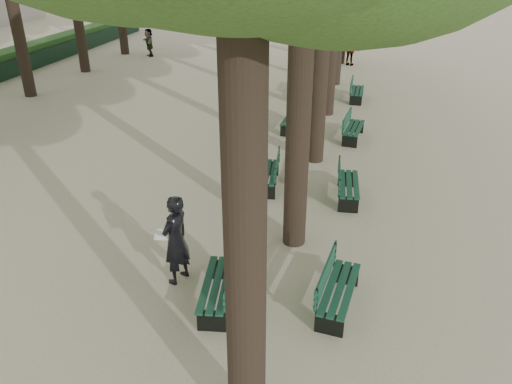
# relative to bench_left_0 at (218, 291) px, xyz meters

# --- Properties ---
(ground) EXTENTS (120.00, 120.00, 0.00)m
(ground) POSITION_rel_bench_left_0_xyz_m (-0.37, -0.49, -0.27)
(ground) COLOR tan
(ground) RESTS_ON ground
(bench_left_0) EXTENTS (0.79, 1.86, 0.92)m
(bench_left_0) POSITION_rel_bench_left_0_xyz_m (0.00, 0.00, 0.00)
(bench_left_0) COLOR black
(bench_left_0) RESTS_ON ground
(bench_left_1) EXTENTS (0.75, 1.85, 0.92)m
(bench_left_1) POSITION_rel_bench_left_0_xyz_m (0.00, 5.29, 0.00)
(bench_left_1) COLOR black
(bench_left_1) RESTS_ON ground
(bench_left_2) EXTENTS (0.70, 1.84, 0.92)m
(bench_left_2) POSITION_rel_bench_left_0_xyz_m (0.00, 10.26, 0.00)
(bench_left_2) COLOR black
(bench_left_2) RESTS_ON ground
(bench_left_3) EXTENTS (0.65, 1.82, 0.92)m
(bench_left_3) POSITION_rel_bench_left_0_xyz_m (0.00, 14.92, 0.00)
(bench_left_3) COLOR black
(bench_left_3) RESTS_ON ground
(bench_right_0) EXTENTS (0.81, 1.86, 0.92)m
(bench_right_0) POSITION_rel_bench_left_0_xyz_m (2.27, 0.33, 0.00)
(bench_right_0) COLOR black
(bench_right_0) RESTS_ON ground
(bench_right_1) EXTENTS (0.67, 1.83, 0.92)m
(bench_right_1) POSITION_rel_bench_left_0_xyz_m (2.27, 4.96, 0.00)
(bench_right_1) COLOR black
(bench_right_1) RESTS_ON ground
(bench_right_2) EXTENTS (0.78, 1.86, 0.92)m
(bench_right_2) POSITION_rel_bench_left_0_xyz_m (2.27, 9.67, 0.00)
(bench_right_2) COLOR black
(bench_right_2) RESTS_ON ground
(bench_right_3) EXTENTS (0.62, 1.82, 0.92)m
(bench_right_3) POSITION_rel_bench_left_0_xyz_m (2.27, 14.75, 0.00)
(bench_right_3) COLOR black
(bench_right_3) RESTS_ON ground
(man_with_map) EXTENTS (0.75, 0.86, 1.92)m
(man_with_map) POSITION_rel_bench_left_0_xyz_m (-0.99, 0.56, 0.69)
(man_with_map) COLOR black
(man_with_map) RESTS_ON ground
(pedestrian_e) EXTENTS (1.15, 1.44, 1.65)m
(pedestrian_e) POSITION_rel_bench_left_0_xyz_m (-10.53, 22.15, 0.55)
(pedestrian_e) COLOR #262628
(pedestrian_e) RESTS_ON ground
(pedestrian_d) EXTENTS (0.96, 0.58, 1.83)m
(pedestrian_d) POSITION_rel_bench_left_0_xyz_m (-0.26, 24.24, 0.65)
(pedestrian_d) COLOR #262628
(pedestrian_d) RESTS_ON ground
(pedestrian_c) EXTENTS (1.09, 0.74, 1.77)m
(pedestrian_c) POSITION_rel_bench_left_0_xyz_m (1.70, 21.94, 0.61)
(pedestrian_c) COLOR #262628
(pedestrian_c) RESTS_ON ground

